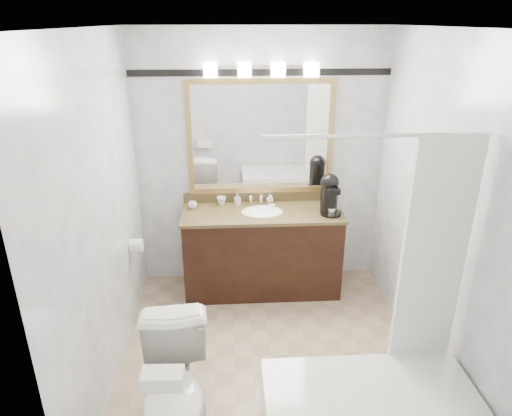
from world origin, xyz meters
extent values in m
cube|color=tan|center=(0.00, 0.00, -0.01)|extent=(2.40, 2.60, 0.01)
cube|color=white|center=(0.00, 0.00, 2.50)|extent=(2.40, 2.60, 0.01)
cube|color=white|center=(0.00, 1.30, 1.25)|extent=(2.40, 0.01, 2.50)
cube|color=white|center=(0.00, -1.30, 1.25)|extent=(2.40, 0.01, 2.50)
cube|color=white|center=(-1.20, 0.00, 1.25)|extent=(0.01, 2.60, 2.50)
cube|color=white|center=(1.20, 0.00, 1.25)|extent=(0.01, 2.60, 2.50)
cube|color=black|center=(0.00, 1.01, 0.41)|extent=(1.50, 0.55, 0.82)
cube|color=olive|center=(0.00, 1.01, 0.83)|extent=(1.53, 0.58, 0.03)
cube|color=olive|center=(0.00, 1.29, 0.90)|extent=(1.53, 0.03, 0.10)
ellipsoid|color=white|center=(0.00, 1.01, 0.82)|extent=(0.44, 0.34, 0.14)
cube|color=tan|center=(0.00, 1.28, 2.02)|extent=(1.40, 0.04, 0.05)
cube|color=tan|center=(0.00, 1.28, 0.97)|extent=(1.40, 0.04, 0.05)
cube|color=tan|center=(-0.68, 1.28, 1.50)|extent=(0.05, 0.04, 1.00)
cube|color=tan|center=(0.68, 1.28, 1.50)|extent=(0.05, 0.04, 1.00)
cube|color=white|center=(0.00, 1.29, 1.50)|extent=(1.30, 0.01, 1.00)
cube|color=silver|center=(0.00, 1.27, 2.15)|extent=(0.90, 0.05, 0.03)
cube|color=white|center=(-0.45, 1.22, 2.13)|extent=(0.12, 0.12, 0.12)
cube|color=white|center=(-0.15, 1.22, 2.13)|extent=(0.12, 0.12, 0.12)
cube|color=white|center=(0.15, 1.22, 2.13)|extent=(0.12, 0.12, 0.12)
cube|color=white|center=(0.45, 1.22, 2.13)|extent=(0.12, 0.12, 0.12)
cube|color=black|center=(0.00, 1.29, 2.10)|extent=(2.40, 0.01, 0.06)
cylinder|color=silver|center=(0.53, -0.54, 1.95)|extent=(1.30, 0.02, 0.02)
cube|color=white|center=(0.95, -0.55, 1.18)|extent=(0.40, 0.04, 1.55)
cylinder|color=white|center=(-1.14, 0.66, 0.70)|extent=(0.11, 0.12, 0.12)
imported|color=white|center=(-0.67, -0.78, 0.39)|extent=(0.51, 0.81, 0.79)
cube|color=white|center=(-0.67, -1.12, 0.83)|extent=(0.22, 0.13, 0.09)
cylinder|color=black|center=(0.64, 0.91, 0.86)|extent=(0.20, 0.20, 0.02)
cylinder|color=black|center=(0.63, 0.97, 1.00)|extent=(0.16, 0.16, 0.28)
sphere|color=black|center=(0.63, 0.97, 1.14)|extent=(0.17, 0.17, 0.17)
cube|color=black|center=(0.64, 0.88, 1.10)|extent=(0.12, 0.12, 0.05)
cylinder|color=silver|center=(0.64, 0.88, 0.89)|extent=(0.07, 0.07, 0.07)
imported|color=white|center=(-0.67, 1.13, 0.88)|extent=(0.11, 0.11, 0.07)
imported|color=white|center=(-0.39, 1.21, 0.89)|extent=(0.10, 0.10, 0.08)
imported|color=white|center=(-0.23, 1.21, 0.91)|extent=(0.07, 0.07, 0.11)
imported|color=white|center=(0.09, 1.23, 0.90)|extent=(0.09, 0.09, 0.09)
cube|color=beige|center=(0.10, 1.13, 0.86)|extent=(0.08, 0.06, 0.02)
camera|label=1|loc=(-0.30, -2.97, 2.55)|focal=32.00mm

